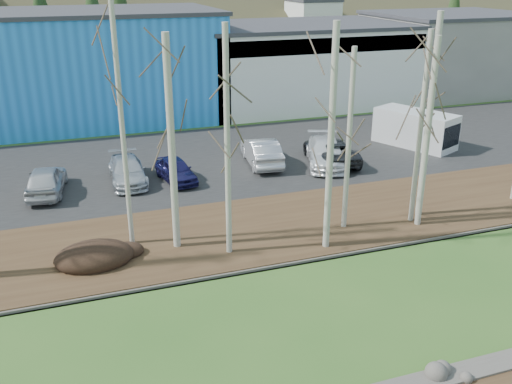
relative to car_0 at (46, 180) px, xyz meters
name	(u,v)px	position (x,y,z in m)	size (l,w,h in m)	color
river	(337,313)	(9.46, -14.92, -0.90)	(80.00, 8.00, 0.90)	black
far_bank_rocks	(292,260)	(9.46, -10.82, -0.90)	(80.00, 0.80, 0.46)	#47423D
far_bank	(265,227)	(9.46, -7.62, -0.82)	(80.00, 7.00, 0.15)	#382616
parking_lot	(208,160)	(9.46, 2.88, -0.83)	(80.00, 14.00, 0.14)	black
building_blue	(86,65)	(3.46, 16.88, 3.26)	(20.40, 12.24, 8.30)	blue
building_white	(298,63)	(21.46, 16.86, 2.52)	(18.36, 12.24, 6.80)	white
building_grey	(450,52)	(37.46, 16.88, 2.76)	(14.28, 12.24, 7.30)	slate
dirt_mound	(94,255)	(1.74, -8.59, -0.44)	(3.16, 2.23, 0.62)	black
birch_1	(120,105)	(3.42, -7.32, 5.29)	(0.21, 0.21, 12.08)	beige
birch_2	(172,146)	(5.20, -8.25, 3.69)	(0.30, 0.30, 8.87)	beige
birch_3	(227,145)	(7.16, -9.49, 3.89)	(0.23, 0.23, 9.27)	beige
birch_4	(331,141)	(11.20, -10.36, 3.90)	(0.27, 0.27, 9.29)	beige
birch_5	(349,142)	(12.86, -8.82, 3.31)	(0.23, 0.23, 8.10)	beige
birch_6	(420,130)	(16.17, -9.23, 3.62)	(0.23, 0.23, 8.73)	beige
birch_7	(429,119)	(16.90, -8.76, 3.96)	(0.28, 0.28, 9.41)	beige
birch_8	(427,135)	(16.21, -9.72, 3.51)	(0.27, 0.27, 8.51)	beige
car_0	(46,180)	(0.00, 0.00, 0.00)	(1.79, 4.44, 1.51)	#BBBBBD
car_1	(127,171)	(4.25, 0.35, -0.09)	(1.86, 4.59, 1.33)	#ADB0B6
car_2	(176,170)	(6.82, -0.32, -0.12)	(1.51, 3.75, 1.28)	#1D1B50
car_3	(262,151)	(12.31, 0.85, 0.04)	(1.69, 4.85, 1.60)	#B5B4B7
car_4	(331,151)	(16.41, -0.19, -0.03)	(2.40, 5.20, 1.45)	#292A2C
car_5	(326,153)	(15.90, -0.51, 0.01)	(2.14, 5.26, 1.53)	white
van_white	(418,129)	(23.35, 0.97, 0.40)	(4.20, 5.72, 2.31)	white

